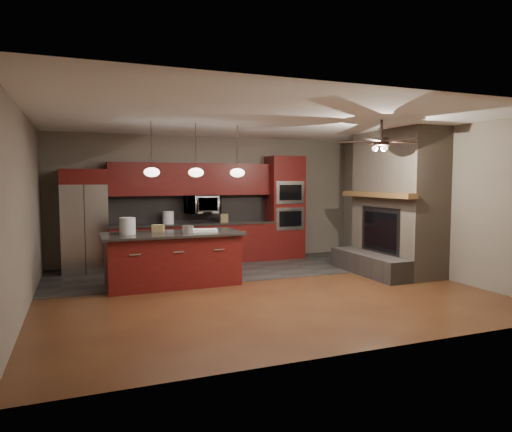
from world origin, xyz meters
name	(u,v)px	position (x,y,z in m)	size (l,w,h in m)	color
ground	(260,289)	(0.00, 0.00, 0.00)	(7.00, 7.00, 0.00)	brown
ceiling	(260,120)	(0.00, 0.00, 2.80)	(7.00, 6.00, 0.02)	white
back_wall	(211,199)	(0.00, 3.00, 1.40)	(7.00, 0.02, 2.80)	slate
right_wall	(428,202)	(3.50, 0.00, 1.40)	(0.02, 6.00, 2.80)	slate
left_wall	(24,211)	(-3.50, 0.00, 1.40)	(0.02, 6.00, 2.80)	slate
slate_tile_patch	(227,269)	(0.00, 1.80, 0.01)	(7.00, 2.40, 0.01)	#32302D
fireplace_column	(395,207)	(3.04, 0.40, 1.30)	(1.30, 2.10, 2.80)	#726451
back_cabinetry	(193,223)	(-0.48, 2.74, 0.89)	(3.59, 0.64, 2.20)	maroon
oven_tower	(285,207)	(1.70, 2.69, 1.19)	(0.80, 0.63, 2.38)	maroon
microwave	(202,204)	(-0.27, 2.75, 1.30)	(0.73, 0.41, 0.50)	silver
refrigerator	(84,221)	(-2.70, 2.62, 1.02)	(0.87, 0.75, 2.04)	silver
kitchen_island	(173,259)	(-1.29, 0.84, 0.46)	(2.39, 1.11, 0.92)	maroon
white_bucket	(128,226)	(-2.04, 0.87, 1.06)	(0.26, 0.26, 0.28)	silver
paint_can	(188,229)	(-1.05, 0.69, 0.99)	(0.20, 0.20, 0.13)	silver
paint_tray	(204,230)	(-0.74, 0.80, 0.94)	(0.45, 0.31, 0.04)	white
cardboard_box	(158,228)	(-1.51, 1.05, 0.98)	(0.20, 0.15, 0.13)	olive
counter_bucket	(168,218)	(-1.03, 2.70, 1.03)	(0.24, 0.24, 0.27)	white
counter_box	(224,218)	(0.21, 2.65, 0.99)	(0.16, 0.13, 0.18)	#947D4C
pendant_left	(152,172)	(-1.65, 0.70, 1.96)	(0.26, 0.26, 0.92)	black
pendant_center	(196,172)	(-0.90, 0.70, 1.96)	(0.26, 0.26, 0.92)	black
pendant_right	(237,172)	(-0.15, 0.70, 1.96)	(0.26, 0.26, 0.92)	black
ceiling_fan	(381,141)	(1.80, -0.80, 2.46)	(1.27, 1.33, 0.41)	black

